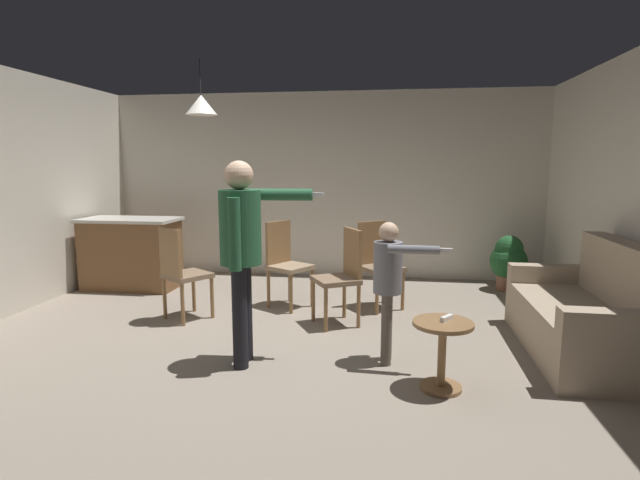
{
  "coord_description": "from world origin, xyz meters",
  "views": [
    {
      "loc": [
        0.96,
        -4.02,
        1.64
      ],
      "look_at": [
        0.37,
        0.15,
        1.0
      ],
      "focal_mm": 27.42,
      "sensor_mm": 36.0,
      "label": 1
    }
  ],
  "objects": [
    {
      "name": "ground",
      "position": [
        0.0,
        0.0,
        0.0
      ],
      "size": [
        7.68,
        7.68,
        0.0
      ],
      "primitive_type": "plane",
      "color": "gray"
    },
    {
      "name": "wall_back",
      "position": [
        0.0,
        3.2,
        1.35
      ],
      "size": [
        6.4,
        0.1,
        2.7
      ],
      "primitive_type": "cube",
      "color": "silver",
      "rests_on": "ground"
    },
    {
      "name": "couch_floral",
      "position": [
        2.69,
        0.37,
        0.33
      ],
      "size": [
        0.88,
        1.82,
        1.0
      ],
      "rotation": [
        0.0,
        0.0,
        1.55
      ],
      "color": "tan",
      "rests_on": "ground"
    },
    {
      "name": "kitchen_counter",
      "position": [
        -2.45,
        2.02,
        0.48
      ],
      "size": [
        1.26,
        0.66,
        0.95
      ],
      "color": "brown",
      "rests_on": "ground"
    },
    {
      "name": "side_table_by_couch",
      "position": [
        1.37,
        -0.51,
        0.33
      ],
      "size": [
        0.44,
        0.44,
        0.52
      ],
      "color": "olive",
      "rests_on": "ground"
    },
    {
      "name": "person_adult",
      "position": [
        -0.2,
        -0.25,
        1.04
      ],
      "size": [
        0.82,
        0.53,
        1.68
      ],
      "rotation": [
        0.0,
        0.0,
        -1.5
      ],
      "color": "black",
      "rests_on": "ground"
    },
    {
      "name": "person_child",
      "position": [
        0.98,
        -0.05,
        0.74
      ],
      "size": [
        0.61,
        0.36,
        1.19
      ],
      "rotation": [
        0.0,
        0.0,
        -1.61
      ],
      "color": "#60564C",
      "rests_on": "ground"
    },
    {
      "name": "dining_chair_by_counter",
      "position": [
        -0.22,
        1.47,
        0.55
      ],
      "size": [
        0.58,
        0.58,
        1.0
      ],
      "rotation": [
        0.0,
        0.0,
        4.15
      ],
      "color": "olive",
      "rests_on": "ground"
    },
    {
      "name": "dining_chair_near_wall",
      "position": [
        -1.21,
        0.8,
        0.55
      ],
      "size": [
        0.59,
        0.59,
        1.0
      ],
      "rotation": [
        0.0,
        0.0,
        5.67
      ],
      "color": "olive",
      "rests_on": "ground"
    },
    {
      "name": "dining_chair_centre_back",
      "position": [
        0.85,
        1.58,
        0.55
      ],
      "size": [
        0.59,
        0.59,
        1.0
      ],
      "rotation": [
        0.0,
        0.0,
        3.79
      ],
      "color": "olive",
      "rests_on": "ground"
    },
    {
      "name": "dining_chair_spare",
      "position": [
        0.5,
        0.9,
        0.55
      ],
      "size": [
        0.57,
        0.57,
        1.0
      ],
      "rotation": [
        0.0,
        0.0,
        2.08
      ],
      "color": "olive",
      "rests_on": "ground"
    },
    {
      "name": "potted_plant_corner",
      "position": [
        2.55,
        2.6,
        0.4
      ],
      "size": [
        0.48,
        0.48,
        0.73
      ],
      "color": "brown",
      "rests_on": "ground"
    },
    {
      "name": "spare_remote_on_table",
      "position": [
        1.4,
        -0.48,
        0.54
      ],
      "size": [
        0.11,
        0.12,
        0.04
      ],
      "primitive_type": "cube",
      "rotation": [
        0.0,
        0.0,
        2.48
      ],
      "color": "white",
      "rests_on": "side_table_by_couch"
    },
    {
      "name": "ceiling_light_pendant",
      "position": [
        -0.94,
        0.84,
        2.25
      ],
      "size": [
        0.32,
        0.32,
        0.55
      ],
      "color": "silver"
    }
  ]
}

